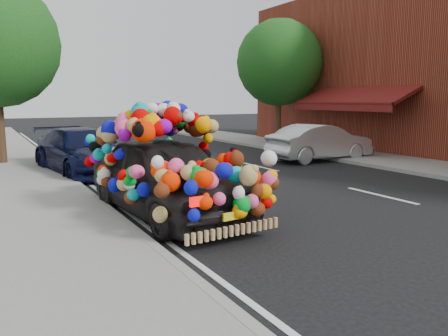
{
  "coord_description": "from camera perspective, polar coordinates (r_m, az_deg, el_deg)",
  "views": [
    {
      "loc": [
        -4.47,
        -6.85,
        2.23
      ],
      "look_at": [
        -0.19,
        0.73,
        0.85
      ],
      "focal_mm": 35.0,
      "sensor_mm": 36.0,
      "label": 1
    }
  ],
  "objects": [
    {
      "name": "lane_markings",
      "position": [
        10.82,
        19.81,
        -3.39
      ],
      "size": [
        6.0,
        50.0,
        0.01
      ],
      "primitive_type": null,
      "color": "silver",
      "rests_on": "ground"
    },
    {
      "name": "ground",
      "position": [
        8.48,
        3.57,
        -6.25
      ],
      "size": [
        100.0,
        100.0,
        0.0
      ],
      "primitive_type": "plane",
      "color": "black",
      "rests_on": "ground"
    },
    {
      "name": "kerb",
      "position": [
        7.49,
        -11.84,
        -7.98
      ],
      "size": [
        0.15,
        60.0,
        0.13
      ],
      "primitive_type": "cube",
      "color": "gray",
      "rests_on": "ground"
    },
    {
      "name": "plush_art_car",
      "position": [
        8.44,
        -7.61,
        1.36
      ],
      "size": [
        2.48,
        4.82,
        2.18
      ],
      "rotation": [
        0.0,
        0.0,
        0.07
      ],
      "color": "black",
      "rests_on": "ground"
    },
    {
      "name": "navy_sedan",
      "position": [
        13.93,
        -18.09,
        2.15
      ],
      "size": [
        2.53,
        4.87,
        1.35
      ],
      "primitive_type": "imported",
      "rotation": [
        0.0,
        0.0,
        0.14
      ],
      "color": "black",
      "rests_on": "ground"
    },
    {
      "name": "silver_hatchback",
      "position": [
        16.33,
        12.46,
        3.29
      ],
      "size": [
        4.03,
        1.41,
        1.33
      ],
      "primitive_type": "imported",
      "rotation": [
        0.0,
        0.0,
        1.57
      ],
      "color": "#B3B6BA",
      "rests_on": "ground"
    },
    {
      "name": "tree_far_b",
      "position": [
        21.03,
        7.21,
        13.46
      ],
      "size": [
        4.0,
        4.0,
        5.9
      ],
      "color": "#332114",
      "rests_on": "ground"
    },
    {
      "name": "sidewalk",
      "position": [
        7.18,
        -27.03,
        -9.58
      ],
      "size": [
        4.0,
        60.0,
        0.12
      ],
      "primitive_type": "cube",
      "color": "gray",
      "rests_on": "ground"
    },
    {
      "name": "footpath_far",
      "position": [
        16.19,
        22.46,
        0.62
      ],
      "size": [
        3.0,
        40.0,
        0.12
      ],
      "primitive_type": "cube",
      "color": "gray",
      "rests_on": "ground"
    }
  ]
}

